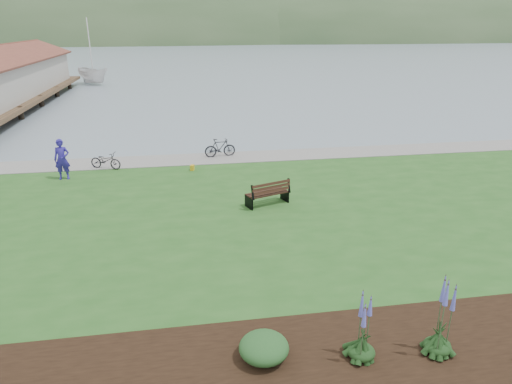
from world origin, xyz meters
TOP-DOWN VIEW (x-y plane):
  - ground at (0.00, 0.00)m, footprint 600.00×600.00m
  - lawn at (0.00, -2.00)m, footprint 34.00×20.00m
  - shoreline_path at (0.00, 6.90)m, footprint 34.00×2.20m
  - garden_bed at (3.00, -9.80)m, footprint 24.00×4.40m
  - far_hillside at (20.00, 170.00)m, footprint 580.00×80.00m
  - park_bench at (-0.47, -0.16)m, footprint 1.88×1.26m
  - person at (-9.38, 4.63)m, footprint 0.82×0.56m
  - bicycle_a at (-7.67, 5.96)m, footprint 1.16×1.74m
  - bicycle_b at (-1.78, 7.20)m, footprint 0.68×1.74m
  - sailboat at (-14.33, 43.69)m, footprint 13.47×13.48m
  - pannier at (-3.37, 5.00)m, footprint 0.23×0.29m
  - echium_4 at (-0.14, -9.34)m, footprint 0.62×0.62m
  - echium_5 at (1.61, -9.44)m, footprint 0.62×0.62m
  - shrub_0 at (-2.26, -9.01)m, footprint 1.11×1.11m

SIDE VIEW (x-z plane):
  - ground at x=0.00m, z-range 0.00..0.00m
  - far_hillside at x=20.00m, z-range -19.00..19.00m
  - sailboat at x=-14.33m, z-range -12.48..12.48m
  - lawn at x=0.00m, z-range 0.00..0.40m
  - shoreline_path at x=0.00m, z-range 0.40..0.43m
  - garden_bed at x=3.00m, z-range 0.40..0.44m
  - pannier at x=-3.37m, z-range 0.40..0.67m
  - shrub_0 at x=-2.26m, z-range 0.44..0.99m
  - bicycle_a at x=-7.67m, z-range 0.40..1.26m
  - bicycle_b at x=-1.78m, z-range 0.40..1.42m
  - park_bench at x=-0.47m, z-range 0.40..1.48m
  - echium_4 at x=-0.14m, z-range 0.19..2.11m
  - echium_5 at x=1.61m, z-range 0.18..2.38m
  - person at x=-9.38m, z-range 0.40..2.66m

